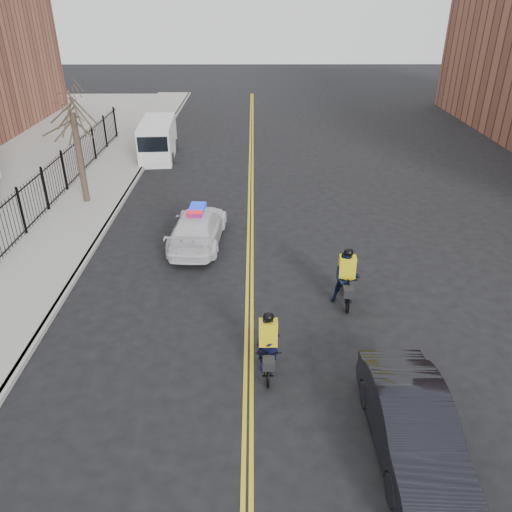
{
  "coord_description": "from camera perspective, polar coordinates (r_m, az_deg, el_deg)",
  "views": [
    {
      "loc": [
        0.15,
        -11.67,
        8.75
      ],
      "look_at": [
        0.21,
        2.32,
        1.3
      ],
      "focal_mm": 35.0,
      "sensor_mm": 36.0,
      "label": 1
    }
  ],
  "objects": [
    {
      "name": "street_tree",
      "position": [
        23.59,
        -20.02,
        13.64
      ],
      "size": [
        3.2,
        3.2,
        4.8
      ],
      "color": "#382A21",
      "rests_on": "sidewalk"
    },
    {
      "name": "ground",
      "position": [
        14.59,
        -0.8,
        -8.84
      ],
      "size": [
        120.0,
        120.0,
        0.0
      ],
      "primitive_type": "plane",
      "color": "black",
      "rests_on": "ground"
    },
    {
      "name": "curb",
      "position": [
        22.36,
        -16.24,
        4.03
      ],
      "size": [
        0.2,
        60.0,
        0.15
      ],
      "primitive_type": "cube",
      "color": "gray",
      "rests_on": "ground"
    },
    {
      "name": "dark_sedan",
      "position": [
        11.49,
        17.43,
        -18.01
      ],
      "size": [
        1.55,
        4.35,
        1.43
      ],
      "primitive_type": "imported",
      "rotation": [
        0.0,
        0.0,
        0.01
      ],
      "color": "black",
      "rests_on": "ground"
    },
    {
      "name": "cyclist_near",
      "position": [
        12.98,
        1.38,
        -10.76
      ],
      "size": [
        0.64,
        1.82,
        1.79
      ],
      "rotation": [
        0.0,
        0.0,
        -0.0
      ],
      "color": "black",
      "rests_on": "ground"
    },
    {
      "name": "sidewalk",
      "position": [
        22.82,
        -19.88,
        3.94
      ],
      "size": [
        3.0,
        60.0,
        0.15
      ],
      "primitive_type": "cube",
      "color": "gray",
      "rests_on": "ground"
    },
    {
      "name": "police_cruiser",
      "position": [
        19.44,
        -6.68,
        3.28
      ],
      "size": [
        2.15,
        4.69,
        1.49
      ],
      "rotation": [
        0.0,
        0.0,
        3.08
      ],
      "color": "white",
      "rests_on": "ground"
    },
    {
      "name": "iron_fence",
      "position": [
        23.03,
        -23.78,
        5.94
      ],
      "size": [
        0.12,
        28.0,
        2.0
      ],
      "primitive_type": null,
      "color": "black",
      "rests_on": "ground"
    },
    {
      "name": "center_line_left",
      "position": [
        21.53,
        -0.85,
        4.06
      ],
      "size": [
        0.1,
        60.0,
        0.01
      ],
      "primitive_type": "cube",
      "color": "gold",
      "rests_on": "ground"
    },
    {
      "name": "center_line_right",
      "position": [
        21.52,
        -0.42,
        4.06
      ],
      "size": [
        0.1,
        60.0,
        0.01
      ],
      "primitive_type": "cube",
      "color": "gold",
      "rests_on": "ground"
    },
    {
      "name": "cyclist_far",
      "position": [
        15.79,
        10.23,
        -2.9
      ],
      "size": [
        0.89,
        1.92,
        1.91
      ],
      "rotation": [
        0.0,
        0.0,
        -0.05
      ],
      "color": "black",
      "rests_on": "ground"
    },
    {
      "name": "cargo_van",
      "position": [
        30.56,
        -11.17,
        12.86
      ],
      "size": [
        2.17,
        5.07,
        2.08
      ],
      "rotation": [
        0.0,
        0.0,
        0.07
      ],
      "color": "white",
      "rests_on": "ground"
    }
  ]
}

